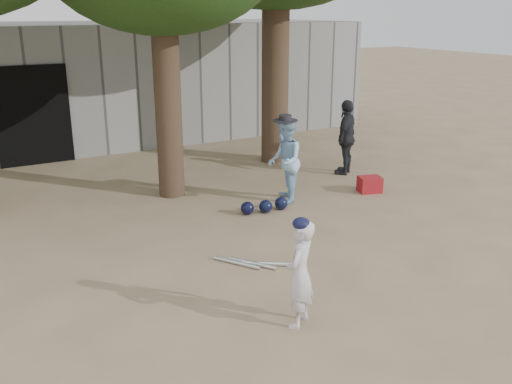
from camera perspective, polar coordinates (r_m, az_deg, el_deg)
ground at (r=7.15m, az=-0.21°, el=-10.17°), size 70.00×70.00×0.00m
boy_player at (r=6.27m, az=4.42°, el=-8.17°), size 0.54×0.51×1.23m
spectator_blue at (r=10.19m, az=2.88°, el=3.10°), size 0.87×0.93×1.53m
spectator_dark at (r=12.15m, az=9.03°, el=5.44°), size 0.97×0.85×1.57m
red_bag at (r=11.13m, az=11.30°, el=0.76°), size 0.50×0.43×0.30m
back_building at (r=16.24m, az=-18.81°, el=10.38°), size 16.00×5.24×3.00m
helmet_row at (r=9.83m, az=0.89°, el=-1.40°), size 0.87×0.30×0.23m
bat_pile at (r=7.89m, az=-0.36°, el=-7.13°), size 0.88×0.79×0.06m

